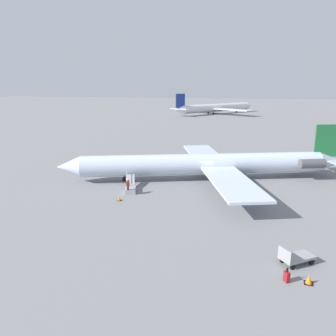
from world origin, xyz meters
TOP-DOWN VIEW (x-y plane):
  - ground_plane at (0.00, 0.00)m, footprint 600.00×600.00m
  - airplane_main at (-0.89, -0.37)m, footprint 32.96×26.11m
  - airplane_far_center at (14.75, -100.37)m, footprint 33.49×41.86m
  - boarding_stairs at (6.53, 6.79)m, footprint 2.49×4.09m
  - passenger at (6.27, 7.96)m, footprint 0.45×0.57m
  - luggage_cart at (-9.41, 17.40)m, footprint 2.39×2.26m
  - suitcase at (-8.79, 19.63)m, footprint 0.38×0.42m
  - traffic_cone_near_stairs at (6.35, 9.89)m, footprint 0.41×0.41m
  - traffic_cone_near_cart at (-10.00, 19.43)m, footprint 0.49×0.49m

SIDE VIEW (x-z plane):
  - ground_plane at x=0.00m, z-range 0.00..0.00m
  - traffic_cone_near_stairs at x=6.35m, z-range -0.02..0.43m
  - traffic_cone_near_cart at x=-10.00m, z-range -0.02..0.51m
  - suitcase at x=-8.79m, z-range -0.11..0.77m
  - boarding_stairs at x=6.53m, z-range -0.45..1.19m
  - luggage_cart at x=-9.41m, z-range -0.15..1.07m
  - passenger at x=6.27m, z-range 0.13..1.87m
  - airplane_main at x=-0.89m, z-range -1.31..5.16m
  - airplane_far_center at x=14.75m, z-range -1.72..6.75m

